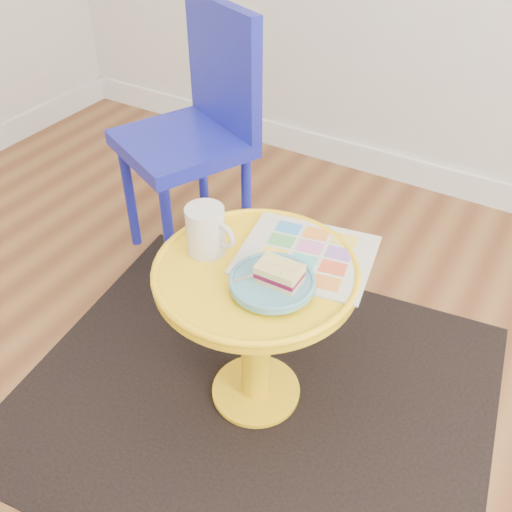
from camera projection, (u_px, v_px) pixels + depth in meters
The scene contains 9 objects.
room_walls at pixel (116, 228), 2.19m from camera, with size 4.00×4.00×4.00m.
rug at pixel (256, 392), 1.65m from camera, with size 1.30×1.10×0.01m, color black.
side_table at pixel (256, 309), 1.44m from camera, with size 0.50×0.50×0.47m.
chair at pixel (199, 123), 1.90m from camera, with size 0.51×0.51×0.87m.
newspaper at pixel (306, 255), 1.40m from camera, with size 0.32×0.27×0.01m, color silver.
mug at pixel (206, 229), 1.37m from camera, with size 0.14×0.09×0.12m.
plate at pixel (272, 283), 1.29m from camera, with size 0.20×0.20×0.02m.
cake_slice at pixel (279, 273), 1.27m from camera, with size 0.10×0.07×0.04m.
fork at pixel (260, 274), 1.30m from camera, with size 0.10×0.13×0.00m.
Camera 1 is at (0.38, -0.25, 1.35)m, focal length 40.00 mm.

